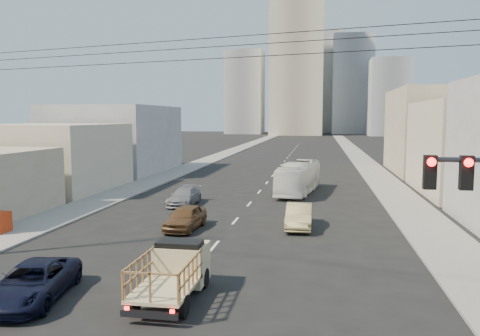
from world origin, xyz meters
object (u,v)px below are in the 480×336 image
(city_bus, at_px, (299,178))
(sedan_tan, at_px, (299,216))
(sedan_brown, at_px, (185,217))
(navy_pickup, at_px, (33,282))
(flatbed_pickup, at_px, (173,269))
(sedan_grey, at_px, (184,196))

(city_bus, height_order, sedan_tan, city_bus)
(sedan_brown, bearing_deg, navy_pickup, -98.01)
(flatbed_pickup, height_order, city_bus, city_bus)
(sedan_grey, bearing_deg, city_bus, 41.93)
(flatbed_pickup, bearing_deg, navy_pickup, -167.81)
(sedan_tan, bearing_deg, sedan_grey, 145.26)
(flatbed_pickup, distance_m, sedan_brown, 10.68)
(flatbed_pickup, distance_m, sedan_tan, 12.52)
(city_bus, bearing_deg, sedan_grey, -130.92)
(flatbed_pickup, xyz_separation_m, navy_pickup, (-4.94, -1.07, -0.43))
(sedan_grey, bearing_deg, flatbed_pickup, -73.74)
(flatbed_pickup, xyz_separation_m, sedan_grey, (-4.87, 17.85, -0.45))
(navy_pickup, xyz_separation_m, sedan_grey, (0.07, 18.91, -0.02))
(flatbed_pickup, relative_size, city_bus, 0.45)
(sedan_brown, distance_m, sedan_tan, 6.77)
(flatbed_pickup, relative_size, sedan_tan, 1.02)
(flatbed_pickup, xyz_separation_m, city_bus, (3.43, 25.03, 0.27))
(sedan_brown, bearing_deg, flatbed_pickup, -72.36)
(sedan_brown, height_order, sedan_tan, sedan_tan)
(flatbed_pickup, distance_m, sedan_grey, 18.50)
(sedan_tan, xyz_separation_m, sedan_grey, (-8.90, 6.00, -0.07))
(city_bus, relative_size, sedan_brown, 2.36)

